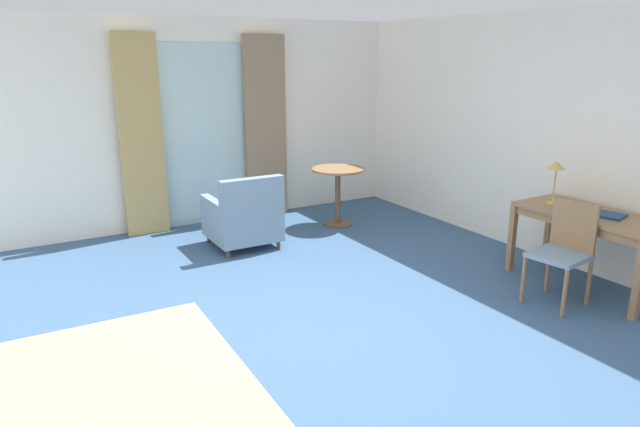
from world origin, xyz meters
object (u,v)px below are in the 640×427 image
Objects in this scene: writing_desk at (592,222)px; desk_lamp at (556,170)px; closed_book at (605,214)px; round_cafe_table at (338,183)px; desk_chair at (565,247)px; armchair_by_window at (244,218)px.

desk_lamp is (-0.06, 0.41, 0.43)m from writing_desk.
round_cafe_table is (-0.96, 3.06, -0.19)m from closed_book.
desk_lamp is at bearing 48.96° from desk_chair.
closed_book is (0.01, -0.11, 0.10)m from writing_desk.
armchair_by_window is (-2.37, 2.85, -0.40)m from closed_book.
desk_chair is at bearing -81.36° from round_cafe_table.
round_cafe_table is at bearing 107.95° from writing_desk.
desk_lamp reaches higher than writing_desk.
closed_book is 3.72m from armchair_by_window.
desk_lamp is 2.75m from round_cafe_table.
desk_chair is at bearing -56.60° from armchair_by_window.
desk_chair is 2.10× the size of desk_lamp.
desk_chair is 2.91× the size of closed_book.
writing_desk is 0.59m from desk_lamp.
closed_book is 3.22m from round_cafe_table.
writing_desk is 3.62m from armchair_by_window.
desk_chair reaches higher than round_cafe_table.
armchair_by_window reaches higher than round_cafe_table.
round_cafe_table is (1.40, 0.21, 0.21)m from armchair_by_window.
desk_chair is 3.08m from round_cafe_table.
armchair_by_window is 1.43m from round_cafe_table.
writing_desk is at bearing 80.52° from closed_book.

